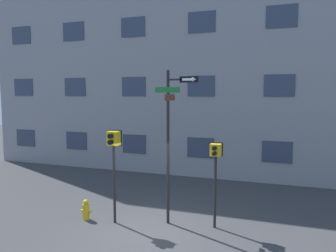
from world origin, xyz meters
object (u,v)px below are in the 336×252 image
Objects in this scene: street_sign_pole at (170,134)px; pedestrian_signal_left at (114,150)px; fire_hydrant at (86,210)px; pedestrian_signal_right at (215,162)px.

street_sign_pole reaches higher than pedestrian_signal_left.
fire_hydrant is at bearing -167.33° from street_sign_pole.
fire_hydrant is at bearing -175.35° from pedestrian_signal_left.
street_sign_pole is at bearing -174.14° from pedestrian_signal_right.
pedestrian_signal_right is at bearing 5.86° from street_sign_pole.
pedestrian_signal_right is (2.99, 0.65, -0.30)m from pedestrian_signal_left.
pedestrian_signal_left is (-1.64, -0.51, -0.48)m from street_sign_pole.
street_sign_pole is 3.64m from fire_hydrant.
pedestrian_signal_right is at bearing 10.38° from fire_hydrant.
pedestrian_signal_left is 3.08m from pedestrian_signal_right.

